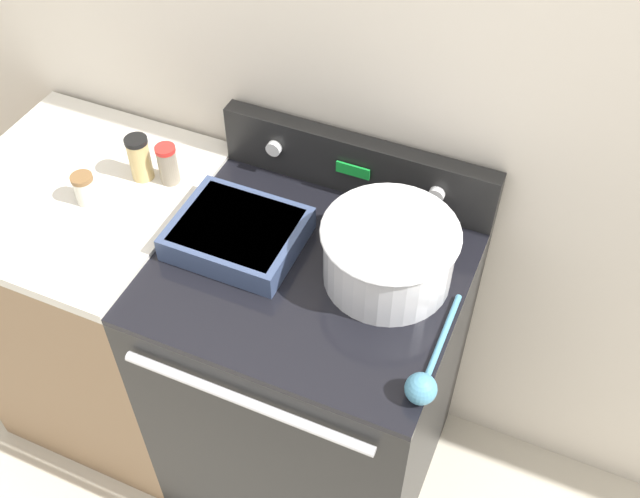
{
  "coord_description": "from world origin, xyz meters",
  "views": [
    {
      "loc": [
        0.49,
        -0.74,
        2.29
      ],
      "look_at": [
        0.02,
        0.34,
        1.01
      ],
      "focal_mm": 42.0,
      "sensor_mm": 36.0,
      "label": 1
    }
  ],
  "objects_px": {
    "spice_jar_red_cap": "(168,164)",
    "spice_jar_black_cap": "(140,158)",
    "mixing_bowl": "(389,251)",
    "spice_jar_brown_cap": "(85,189)",
    "ladle": "(424,381)",
    "casserole_dish": "(238,233)"
  },
  "relations": [
    {
      "from": "spice_jar_red_cap",
      "to": "spice_jar_black_cap",
      "type": "relative_size",
      "value": 0.88
    },
    {
      "from": "ladle",
      "to": "spice_jar_red_cap",
      "type": "relative_size",
      "value": 2.85
    },
    {
      "from": "mixing_bowl",
      "to": "spice_jar_black_cap",
      "type": "xyz_separation_m",
      "value": [
        -0.71,
        0.06,
        -0.01
      ]
    },
    {
      "from": "casserole_dish",
      "to": "spice_jar_brown_cap",
      "type": "distance_m",
      "value": 0.42
    },
    {
      "from": "spice_jar_brown_cap",
      "to": "spice_jar_red_cap",
      "type": "bearing_deg",
      "value": 44.53
    },
    {
      "from": "spice_jar_red_cap",
      "to": "spice_jar_brown_cap",
      "type": "height_order",
      "value": "spice_jar_red_cap"
    },
    {
      "from": "mixing_bowl",
      "to": "spice_jar_red_cap",
      "type": "xyz_separation_m",
      "value": [
        -0.63,
        0.08,
        -0.02
      ]
    },
    {
      "from": "ladle",
      "to": "spice_jar_brown_cap",
      "type": "bearing_deg",
      "value": 169.07
    },
    {
      "from": "casserole_dish",
      "to": "spice_jar_black_cap",
      "type": "relative_size",
      "value": 2.39
    },
    {
      "from": "spice_jar_brown_cap",
      "to": "mixing_bowl",
      "type": "bearing_deg",
      "value": 5.39
    },
    {
      "from": "spice_jar_red_cap",
      "to": "spice_jar_brown_cap",
      "type": "relative_size",
      "value": 1.33
    },
    {
      "from": "casserole_dish",
      "to": "spice_jar_red_cap",
      "type": "height_order",
      "value": "spice_jar_red_cap"
    },
    {
      "from": "spice_jar_red_cap",
      "to": "spice_jar_black_cap",
      "type": "height_order",
      "value": "spice_jar_black_cap"
    },
    {
      "from": "ladle",
      "to": "spice_jar_brown_cap",
      "type": "relative_size",
      "value": 3.79
    },
    {
      "from": "spice_jar_red_cap",
      "to": "mixing_bowl",
      "type": "bearing_deg",
      "value": -6.97
    },
    {
      "from": "mixing_bowl",
      "to": "spice_jar_brown_cap",
      "type": "height_order",
      "value": "mixing_bowl"
    },
    {
      "from": "spice_jar_red_cap",
      "to": "spice_jar_brown_cap",
      "type": "bearing_deg",
      "value": -135.47
    },
    {
      "from": "mixing_bowl",
      "to": "casserole_dish",
      "type": "bearing_deg",
      "value": -173.35
    },
    {
      "from": "casserole_dish",
      "to": "spice_jar_red_cap",
      "type": "relative_size",
      "value": 2.71
    },
    {
      "from": "casserole_dish",
      "to": "spice_jar_red_cap",
      "type": "bearing_deg",
      "value": 155.43
    },
    {
      "from": "ladle",
      "to": "spice_jar_black_cap",
      "type": "relative_size",
      "value": 2.51
    },
    {
      "from": "ladle",
      "to": "spice_jar_black_cap",
      "type": "bearing_deg",
      "value": 159.94
    }
  ]
}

